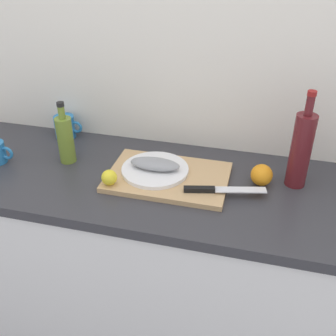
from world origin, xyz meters
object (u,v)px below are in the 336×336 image
(lemon_0, at_px, (109,177))
(coffee_mug_2, at_px, (65,127))
(olive_oil_bottle, at_px, (65,139))
(cutting_board, at_px, (168,177))
(white_plate, at_px, (155,170))
(chef_knife, at_px, (214,190))
(fish_fillet, at_px, (155,164))
(wine_bottle, at_px, (301,149))

(lemon_0, xyz_separation_m, coffee_mug_2, (-0.34, 0.34, 0.00))
(coffee_mug_2, bearing_deg, olive_oil_bottle, -61.57)
(cutting_board, xyz_separation_m, coffee_mug_2, (-0.53, 0.22, 0.04))
(white_plate, relative_size, chef_knife, 0.88)
(lemon_0, bearing_deg, white_plate, 42.58)
(chef_knife, xyz_separation_m, coffee_mug_2, (-0.71, 0.29, 0.02))
(white_plate, relative_size, olive_oil_bottle, 1.00)
(chef_knife, distance_m, olive_oil_bottle, 0.62)
(fish_fillet, height_order, coffee_mug_2, coffee_mug_2)
(lemon_0, height_order, coffee_mug_2, coffee_mug_2)
(cutting_board, xyz_separation_m, white_plate, (-0.05, 0.01, 0.02))
(cutting_board, height_order, wine_bottle, wine_bottle)
(cutting_board, height_order, olive_oil_bottle, olive_oil_bottle)
(cutting_board, relative_size, lemon_0, 7.86)
(cutting_board, height_order, fish_fillet, fish_fillet)
(olive_oil_bottle, height_order, wine_bottle, wine_bottle)
(cutting_board, distance_m, lemon_0, 0.22)
(olive_oil_bottle, bearing_deg, lemon_0, -31.45)
(fish_fillet, xyz_separation_m, wine_bottle, (0.52, 0.08, 0.09))
(fish_fillet, distance_m, chef_knife, 0.25)
(fish_fillet, relative_size, coffee_mug_2, 1.49)
(white_plate, height_order, lemon_0, lemon_0)
(lemon_0, bearing_deg, fish_fillet, 42.58)
(fish_fillet, distance_m, lemon_0, 0.18)
(chef_knife, height_order, coffee_mug_2, coffee_mug_2)
(lemon_0, bearing_deg, chef_knife, 7.15)
(cutting_board, xyz_separation_m, olive_oil_bottle, (-0.43, 0.03, 0.09))
(chef_knife, xyz_separation_m, lemon_0, (-0.37, -0.05, 0.02))
(lemon_0, xyz_separation_m, olive_oil_bottle, (-0.24, 0.14, 0.05))
(chef_knife, height_order, olive_oil_bottle, olive_oil_bottle)
(white_plate, height_order, fish_fillet, fish_fillet)
(wine_bottle, bearing_deg, olive_oil_bottle, -176.45)
(white_plate, xyz_separation_m, fish_fillet, (0.00, 0.00, 0.03))
(white_plate, xyz_separation_m, wine_bottle, (0.52, 0.08, 0.12))
(wine_bottle, xyz_separation_m, coffee_mug_2, (-0.99, 0.14, -0.10))
(chef_knife, bearing_deg, fish_fillet, 148.87)
(cutting_board, relative_size, coffee_mug_2, 3.50)
(white_plate, bearing_deg, lemon_0, -137.42)
(cutting_board, bearing_deg, fish_fillet, 168.05)
(white_plate, distance_m, chef_knife, 0.25)
(white_plate, relative_size, fish_fillet, 1.33)
(cutting_board, bearing_deg, olive_oil_bottle, 175.68)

